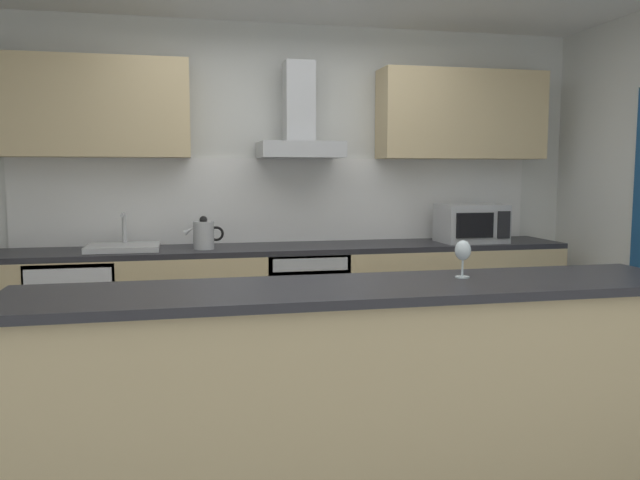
# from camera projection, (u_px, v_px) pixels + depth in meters

# --- Properties ---
(ground) EXTENTS (5.83, 4.50, 0.02)m
(ground) POSITION_uv_depth(u_px,v_px,m) (338.00, 440.00, 3.46)
(ground) COLOR slate
(wall_back) EXTENTS (5.83, 0.12, 2.60)m
(wall_back) POSITION_uv_depth(u_px,v_px,m) (284.00, 191.00, 5.08)
(wall_back) COLOR silver
(wall_back) RESTS_ON ground
(backsplash_tile) EXTENTS (4.10, 0.02, 0.66)m
(backsplash_tile) POSITION_uv_depth(u_px,v_px,m) (286.00, 200.00, 5.02)
(backsplash_tile) COLOR white
(counter_back) EXTENTS (4.25, 0.60, 0.90)m
(counter_back) POSITION_uv_depth(u_px,v_px,m) (293.00, 305.00, 4.80)
(counter_back) COLOR #D1B784
(counter_back) RESTS_ON ground
(counter_island) EXTENTS (3.09, 0.64, 0.96)m
(counter_island) POSITION_uv_depth(u_px,v_px,m) (364.00, 388.00, 2.85)
(counter_island) COLOR #D1B784
(counter_island) RESTS_ON ground
(upper_cabinets) EXTENTS (4.19, 0.32, 0.70)m
(upper_cabinets) POSITION_uv_depth(u_px,v_px,m) (288.00, 112.00, 4.79)
(upper_cabinets) COLOR #D1B784
(oven) EXTENTS (0.60, 0.62, 0.80)m
(oven) POSITION_uv_depth(u_px,v_px,m) (303.00, 304.00, 4.79)
(oven) COLOR slate
(oven) RESTS_ON ground
(refrigerator) EXTENTS (0.58, 0.60, 0.85)m
(refrigerator) POSITION_uv_depth(u_px,v_px,m) (77.00, 319.00, 4.45)
(refrigerator) COLOR white
(refrigerator) RESTS_ON ground
(microwave) EXTENTS (0.50, 0.38, 0.30)m
(microwave) POSITION_uv_depth(u_px,v_px,m) (471.00, 223.00, 4.99)
(microwave) COLOR #B7BABC
(microwave) RESTS_ON counter_back
(sink) EXTENTS (0.50, 0.40, 0.26)m
(sink) POSITION_uv_depth(u_px,v_px,m) (123.00, 246.00, 4.47)
(sink) COLOR silver
(sink) RESTS_ON counter_back
(kettle) EXTENTS (0.29, 0.15, 0.24)m
(kettle) POSITION_uv_depth(u_px,v_px,m) (204.00, 235.00, 4.54)
(kettle) COLOR #B7BABC
(kettle) RESTS_ON counter_back
(range_hood) EXTENTS (0.62, 0.45, 0.72)m
(range_hood) POSITION_uv_depth(u_px,v_px,m) (299.00, 128.00, 4.77)
(range_hood) COLOR #B7BABC
(wine_glass) EXTENTS (0.08, 0.08, 0.18)m
(wine_glass) POSITION_uv_depth(u_px,v_px,m) (463.00, 252.00, 2.97)
(wine_glass) COLOR silver
(wine_glass) RESTS_ON counter_island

